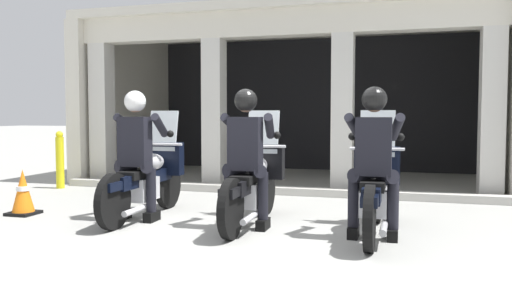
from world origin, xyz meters
name	(u,v)px	position (x,y,z in m)	size (l,w,h in m)	color
ground_plane	(297,191)	(0.00, 3.00, 0.00)	(80.00, 80.00, 0.00)	#999993
station_building	(299,81)	(-0.40, 5.10, 1.98)	(7.90, 4.04, 3.22)	black
kerb_strip	(269,190)	(-0.40, 2.63, 0.06)	(7.40, 0.24, 0.12)	#B7B5AD
motorcycle_left	(148,177)	(-1.41, 0.44, 0.50)	(0.62, 2.04, 1.35)	black
police_officer_left	(136,144)	(-1.42, 0.15, 0.94)	(0.63, 0.61, 1.58)	black
motorcycle_center	(253,182)	(0.00, 0.39, 0.50)	(0.62, 2.04, 1.35)	black
police_officer_center	(246,146)	(0.00, 0.11, 0.94)	(0.63, 0.61, 1.58)	black
motorcycle_right	(375,187)	(1.42, 0.29, 0.50)	(0.62, 2.04, 1.35)	black
police_officer_right	(374,149)	(1.42, 0.00, 0.94)	(0.63, 0.61, 1.58)	black
traffic_cone_flank	(23,193)	(-3.01, 0.06, 0.29)	(0.34, 0.34, 0.59)	black
bollard_kerbside	(60,160)	(-4.07, 2.22, 0.50)	(0.14, 0.14, 1.01)	yellow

